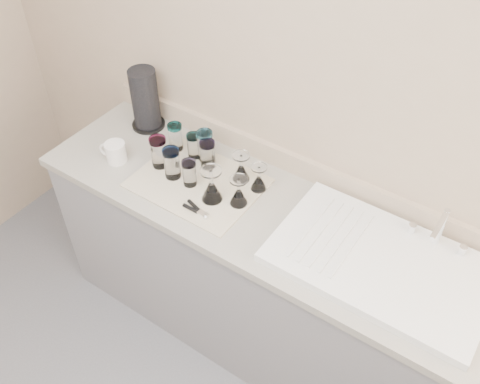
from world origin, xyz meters
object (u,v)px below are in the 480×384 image
Objects in this scene: goblet_back_left at (241,171)px; goblet_back_right at (259,181)px; tumbler_lavender at (189,173)px; sink_unit at (381,262)px; goblet_front_right at (239,195)px; paper_towel_roll at (145,100)px; white_mug at (115,152)px; goblet_front_left at (212,189)px; can_opener at (197,210)px; tumbler_cyan at (194,146)px; tumbler_purple at (208,154)px; tumbler_magenta at (159,152)px; tumbler_extra at (205,145)px; tumbler_blue at (172,163)px; tumbler_teal at (175,137)px.

goblet_back_left reaches higher than goblet_back_right.
tumbler_lavender is 1.02× the size of goblet_back_right.
sink_unit reaches higher than goblet_front_right.
sink_unit is at bearing -7.65° from paper_towel_roll.
paper_towel_roll reaches higher than goblet_front_right.
paper_towel_roll reaches higher than tumbler_lavender.
goblet_front_left is at bearing 4.15° from white_mug.
goblet_front_left is (-0.03, -0.17, 0.01)m from goblet_back_left.
tumbler_cyan is at bearing 129.40° from can_opener.
sink_unit is at bearing 5.69° from goblet_front_left.
goblet_front_right is at bearing -25.00° from tumbler_purple.
goblet_front_right is 0.96× the size of white_mug.
goblet_front_right reaches higher than goblet_back_right.
goblet_front_left is (-0.13, -0.17, 0.01)m from goblet_back_right.
goblet_back_right is at bearing -2.48° from tumbler_cyan.
tumbler_magenta reaches higher than tumbler_purple.
tumbler_lavender is 0.97× the size of can_opener.
tumbler_lavender is at bearing 171.02° from goblet_front_left.
tumbler_extra is (0.14, 0.16, -0.00)m from tumbler_magenta.
tumbler_blue is (-0.98, -0.05, 0.06)m from sink_unit.
tumbler_cyan is 0.98× the size of tumbler_lavender.
tumbler_cyan is 0.89× the size of goblet_back_left.
tumbler_magenta is at bearing 173.10° from tumbler_lavender.
goblet_back_left is (0.17, 0.15, -0.02)m from tumbler_lavender.
tumbler_lavender is at bearing -175.02° from goblet_front_right.
white_mug is (-0.56, -0.21, -0.01)m from goblet_back_left.
tumbler_teal is at bearing -172.70° from tumbler_extra.
tumbler_cyan is 0.37m from can_opener.
goblet_front_left is 0.52× the size of paper_towel_roll.
tumbler_lavender is at bearing -151.34° from goblet_back_right.
goblet_front_right is at bearing -177.18° from sink_unit.
goblet_back_left is at bearing -7.09° from tumbler_extra.
tumbler_blue is 1.05× the size of white_mug.
paper_towel_roll is at bearing 152.73° from tumbler_lavender.
tumbler_extra is 1.20× the size of goblet_back_right.
white_mug is (-0.29, -0.06, -0.03)m from tumbler_blue.
sink_unit is 6.29× the size of can_opener.
goblet_back_left is (0.36, 0.13, -0.03)m from tumbler_magenta.
tumbler_blue is 1.07× the size of goblet_back_left.
tumbler_magenta reaches higher than tumbler_teal.
tumbler_purple is 0.17m from tumbler_blue.
goblet_front_left is (0.23, -0.02, -0.02)m from tumbler_blue.
sink_unit is 0.99m from tumbler_cyan.
tumbler_teal is 0.16m from tumbler_extra.
tumbler_cyan is at bearing 158.11° from goblet_front_right.
white_mug is (-0.66, -0.20, -0.00)m from goblet_back_right.
tumbler_magenta is at bearing -178.44° from sink_unit.
sink_unit is 5.06× the size of goblet_front_left.
paper_towel_roll is at bearing 146.51° from tumbler_blue.
tumbler_blue is 0.31m from goblet_back_left.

